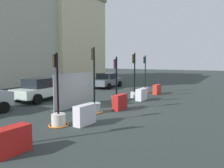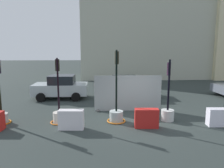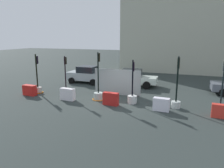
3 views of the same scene
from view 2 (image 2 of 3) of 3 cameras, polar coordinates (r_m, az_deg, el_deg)
ground_plane at (r=11.13m, az=8.08°, el=-9.88°), size 120.00×120.00×0.00m
traffic_light_0 at (r=11.94m, az=-27.67°, el=-6.70°), size 0.88×0.88×3.31m
traffic_light_1 at (r=11.00m, az=-14.01°, el=-7.53°), size 0.90×0.90×3.23m
traffic_light_2 at (r=10.83m, az=1.17°, el=-7.50°), size 0.95×0.95×3.61m
traffic_light_3 at (r=11.35m, az=14.75°, el=-6.78°), size 0.65×0.65×3.15m
construction_barrier_1 at (r=10.03m, az=-10.92°, el=-9.38°), size 1.16×0.48×0.91m
construction_barrier_2 at (r=10.17m, az=9.26°, el=-9.08°), size 1.12×0.46×0.90m
construction_barrier_3 at (r=11.48m, az=26.73°, el=-7.98°), size 1.06×0.51×0.85m
car_white_van at (r=16.23m, az=4.21°, el=-0.73°), size 4.42×2.27×1.64m
car_silver_hatchback at (r=16.18m, az=-13.54°, el=-0.82°), size 3.94×2.26×1.74m
building_main_facade at (r=29.18m, az=9.51°, el=17.89°), size 17.38×7.93×15.98m
site_fence_panel at (r=12.63m, az=4.31°, el=-2.69°), size 3.99×0.50×2.12m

